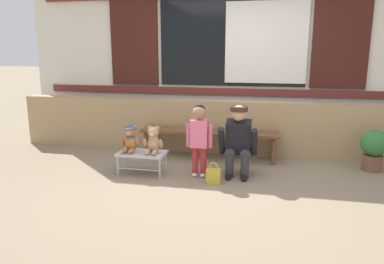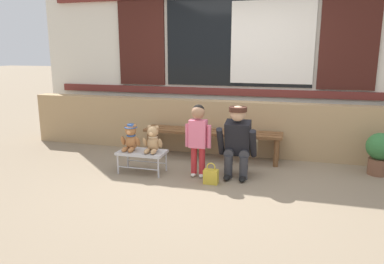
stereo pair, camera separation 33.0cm
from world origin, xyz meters
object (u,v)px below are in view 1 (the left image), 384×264
at_px(adult_crouching, 239,140).
at_px(teddy_bear_plain, 153,141).
at_px(child_standing, 199,133).
at_px(potted_plant, 374,148).
at_px(teddy_bear_with_hat, 130,139).
at_px(handbag_on_ground, 213,176).
at_px(wooden_bench_long, 209,135).
at_px(small_display_bench, 142,154).

bearing_deg(adult_crouching, teddy_bear_plain, -170.18).
relative_size(child_standing, potted_plant, 1.68).
xyz_separation_m(teddy_bear_with_hat, potted_plant, (3.23, 0.78, -0.15)).
distance_m(teddy_bear_with_hat, handbag_on_ground, 1.22).
distance_m(wooden_bench_long, teddy_bear_plain, 1.08).
xyz_separation_m(wooden_bench_long, teddy_bear_with_hat, (-0.92, -0.89, 0.10)).
distance_m(teddy_bear_plain, potted_plant, 3.02).
distance_m(small_display_bench, teddy_bear_with_hat, 0.26).
bearing_deg(child_standing, teddy_bear_with_hat, -176.90).
height_order(small_display_bench, child_standing, child_standing).
distance_m(adult_crouching, potted_plant, 1.90).
bearing_deg(small_display_bench, potted_plant, 14.31).
bearing_deg(adult_crouching, small_display_bench, -171.33).
height_order(teddy_bear_with_hat, handbag_on_ground, teddy_bear_with_hat).
distance_m(wooden_bench_long, adult_crouching, 0.87).
distance_m(child_standing, potted_plant, 2.43).
relative_size(teddy_bear_plain, handbag_on_ground, 1.34).
distance_m(teddy_bear_plain, adult_crouching, 1.13).
bearing_deg(handbag_on_ground, wooden_bench_long, 102.13).
relative_size(teddy_bear_with_hat, adult_crouching, 0.38).
bearing_deg(adult_crouching, teddy_bear_with_hat, -172.37).
distance_m(small_display_bench, handbag_on_ground, 1.02).
relative_size(wooden_bench_long, child_standing, 2.19).
xyz_separation_m(teddy_bear_with_hat, adult_crouching, (1.43, 0.19, 0.01)).
height_order(small_display_bench, handbag_on_ground, small_display_bench).
bearing_deg(small_display_bench, child_standing, 3.90).
bearing_deg(potted_plant, child_standing, -162.37).
bearing_deg(adult_crouching, handbag_on_ground, -127.95).
height_order(child_standing, potted_plant, child_standing).
bearing_deg(teddy_bear_with_hat, child_standing, 3.10).
relative_size(wooden_bench_long, teddy_bear_plain, 5.78).
bearing_deg(handbag_on_ground, child_standing, 135.42).
xyz_separation_m(teddy_bear_plain, handbag_on_ground, (0.83, -0.17, -0.37)).
bearing_deg(potted_plant, small_display_bench, -165.69).
bearing_deg(teddy_bear_with_hat, teddy_bear_plain, -0.13).
relative_size(teddy_bear_with_hat, potted_plant, 0.64).
bearing_deg(child_standing, handbag_on_ground, -44.58).
relative_size(adult_crouching, potted_plant, 1.67).
bearing_deg(teddy_bear_plain, adult_crouching, 9.82).
bearing_deg(potted_plant, teddy_bear_with_hat, -166.40).
bearing_deg(teddy_bear_with_hat, small_display_bench, -0.77).
bearing_deg(handbag_on_ground, small_display_bench, 170.49).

